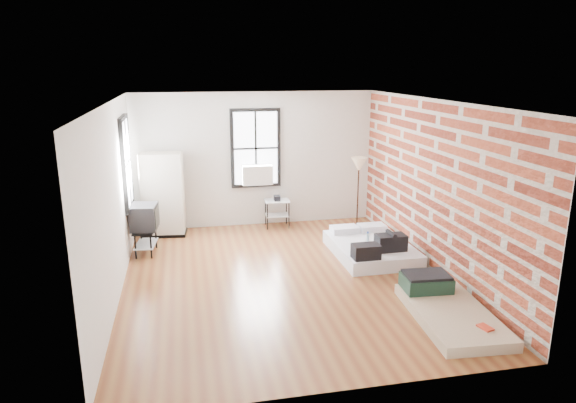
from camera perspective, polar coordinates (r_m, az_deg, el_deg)
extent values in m
plane|color=brown|center=(8.33, -0.51, -8.56)|extent=(6.00, 6.00, 0.00)
cube|color=silver|center=(10.77, -3.62, 4.64)|extent=(5.00, 0.01, 2.80)
cube|color=silver|center=(5.10, 6.04, -7.28)|extent=(5.00, 0.01, 2.80)
cube|color=silver|center=(7.80, -18.85, -0.13)|extent=(0.01, 6.00, 2.80)
cube|color=#983D23|center=(8.69, 15.87, 1.60)|extent=(0.02, 6.00, 2.80)
cube|color=white|center=(7.65, -0.55, 11.04)|extent=(5.00, 6.00, 0.01)
cube|color=white|center=(10.68, -3.61, 5.92)|extent=(0.90, 0.02, 1.50)
cube|color=black|center=(10.64, -6.22, 5.83)|extent=(0.07, 0.08, 1.64)
cube|color=black|center=(10.77, -1.06, 6.03)|extent=(0.07, 0.08, 1.64)
cube|color=black|center=(10.60, -3.69, 10.13)|extent=(0.90, 0.08, 0.07)
cube|color=black|center=(10.85, -3.56, 1.84)|extent=(0.90, 0.08, 0.07)
cube|color=black|center=(10.67, -3.60, 5.91)|extent=(0.04, 0.02, 1.50)
cube|color=black|center=(10.67, -3.60, 5.91)|extent=(0.90, 0.02, 0.04)
cube|color=white|center=(10.66, -3.47, 3.00)|extent=(0.62, 0.30, 0.40)
cube|color=white|center=(9.49, -17.43, 4.12)|extent=(0.02, 0.90, 1.50)
cube|color=black|center=(9.02, -17.83, 3.55)|extent=(0.08, 0.07, 1.64)
cube|color=black|center=(9.97, -17.29, 4.62)|extent=(0.08, 0.07, 1.64)
cube|color=black|center=(9.39, -17.93, 8.82)|extent=(0.08, 0.90, 0.07)
cube|color=black|center=(9.66, -17.19, -0.46)|extent=(0.08, 0.90, 0.07)
cube|color=black|center=(9.49, -17.37, 4.12)|extent=(0.02, 0.04, 1.50)
cube|color=black|center=(9.49, -17.37, 4.12)|extent=(0.02, 0.90, 0.04)
cube|color=white|center=(9.39, 9.21, -5.22)|extent=(1.32, 1.77, 0.23)
cube|color=white|center=(9.85, 6.28, -3.08)|extent=(0.51, 0.33, 0.11)
cube|color=white|center=(10.04, 9.29, -2.85)|extent=(0.51, 0.33, 0.11)
cube|color=black|center=(9.01, 11.34, -4.48)|extent=(0.51, 0.30, 0.28)
cylinder|color=black|center=(8.96, 11.39, -3.52)|extent=(0.08, 0.32, 0.07)
cube|color=black|center=(8.57, 8.65, -5.51)|extent=(0.45, 0.28, 0.24)
cylinder|color=#A8C9D8|center=(9.24, 8.83, -4.10)|extent=(0.06, 0.06, 0.20)
cylinder|color=blue|center=(9.20, 8.86, -3.42)|extent=(0.03, 0.03, 0.03)
cube|color=#C1AE8B|center=(7.39, 17.71, -11.90)|extent=(1.08, 1.89, 0.14)
cube|color=#163226|center=(7.83, 15.10, -8.70)|extent=(0.70, 0.53, 0.21)
cube|color=black|center=(7.79, 15.16, -7.85)|extent=(0.66, 0.48, 0.04)
cube|color=red|center=(7.03, 21.06, -12.93)|extent=(0.17, 0.22, 0.02)
cube|color=black|center=(10.67, -13.47, -3.44)|extent=(0.89, 0.57, 0.06)
cube|color=beige|center=(10.45, -13.74, 0.90)|extent=(0.85, 0.53, 1.61)
cylinder|color=black|center=(10.63, -2.30, -1.68)|extent=(0.02, 0.02, 0.56)
cylinder|color=black|center=(10.68, 0.11, -1.57)|extent=(0.02, 0.02, 0.56)
cylinder|color=black|center=(10.96, -2.51, -1.16)|extent=(0.02, 0.02, 0.56)
cylinder|color=black|center=(11.01, -0.17, -1.06)|extent=(0.02, 0.02, 0.56)
cube|color=silver|center=(10.74, -1.23, 0.08)|extent=(0.53, 0.44, 0.02)
cube|color=silver|center=(10.83, -1.22, -1.50)|extent=(0.51, 0.42, 0.02)
cube|color=black|center=(10.73, -1.23, 0.40)|extent=(0.13, 0.19, 0.10)
cylinder|color=black|center=(10.95, 7.64, -2.76)|extent=(0.21, 0.21, 0.03)
cylinder|color=black|center=(10.77, 7.76, 0.54)|extent=(0.03, 0.03, 1.29)
cone|color=#D0B085|center=(10.62, 7.89, 4.11)|extent=(0.32, 0.32, 0.28)
cylinder|color=black|center=(9.44, -16.60, -4.84)|extent=(0.03, 0.03, 0.45)
cylinder|color=black|center=(9.39, -14.98, -4.83)|extent=(0.03, 0.03, 0.45)
cylinder|color=black|center=(9.94, -16.00, -3.80)|extent=(0.03, 0.03, 0.45)
cylinder|color=black|center=(9.89, -14.46, -3.78)|extent=(0.03, 0.03, 0.45)
cube|color=black|center=(9.60, -15.60, -3.03)|extent=(0.43, 0.68, 0.03)
cube|color=silver|center=(9.68, -15.49, -4.55)|extent=(0.41, 0.66, 0.02)
cube|color=black|center=(9.53, -15.70, -1.66)|extent=(0.51, 0.57, 0.45)
cube|color=black|center=(9.49, -14.36, -1.64)|extent=(0.07, 0.43, 0.36)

